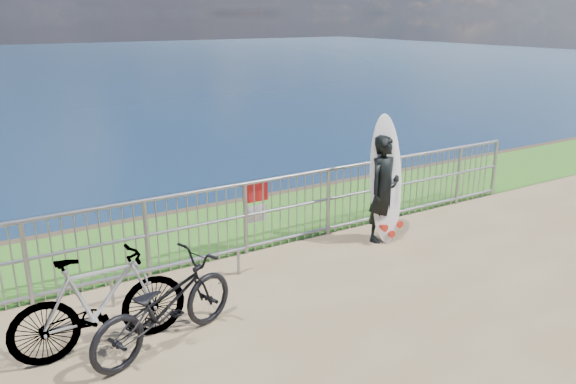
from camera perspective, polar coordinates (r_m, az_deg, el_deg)
grass_strip at (r=9.69m, az=-4.61°, el=-3.28°), size 120.00×120.00×0.00m
railing at (r=8.58m, az=-1.29°, el=-1.96°), size 10.06×0.10×1.13m
surfer at (r=8.89m, az=9.73°, el=0.30°), size 0.68×0.50×1.70m
surfboard at (r=8.89m, az=9.92°, el=0.82°), size 0.65×0.61×2.01m
bicycle_near at (r=6.26m, az=-12.45°, el=-11.17°), size 1.96×1.22×0.97m
bicycle_far at (r=6.35m, az=-18.58°, el=-10.59°), size 1.86×0.55×1.12m
bike_rack at (r=7.48m, az=-11.08°, el=-7.42°), size 1.93×0.05×0.40m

